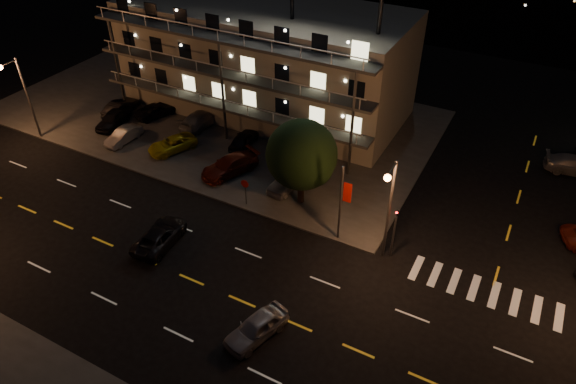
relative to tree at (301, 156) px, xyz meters
The scene contains 22 objects.
ground 11.83m from the tree, 93.11° to the right, with size 140.00×140.00×0.00m, color black.
curb_nw 17.69m from the tree, 148.27° to the left, with size 44.00×24.00×0.15m, color #353533.
motel 16.69m from the tree, 129.24° to the left, with size 28.00×13.80×18.10m.
streetlight_nw 26.78m from the tree, behind, with size 0.44×1.92×8.00m.
streetlight_nc 8.49m from the tree, 21.04° to the right, with size 0.44×1.92×8.00m.
signal_nw 8.95m from the tree, 16.44° to the right, with size 0.20×0.27×4.60m.
banner_north 5.26m from the tree, 29.85° to the right, with size 0.83×0.16×6.40m.
stop_sign 5.08m from the tree, 146.23° to the right, with size 0.91×0.11×2.61m.
tree is the anchor object (origin of this frame).
lot_car_0 22.14m from the tree, behind, with size 1.78×4.43×1.51m, color black.
lot_car_1 19.11m from the tree, behind, with size 1.36×3.90×1.29m, color gray.
lot_car_2 14.28m from the tree, behind, with size 2.06×4.47×1.24m, color gold.
lot_car_3 7.94m from the tree, behind, with size 2.13×5.24×1.52m, color #61190D.
lot_car_4 4.11m from the tree, 147.57° to the left, with size 1.72×4.28×1.46m, color gray.
lot_car_5 23.50m from the tree, 169.17° to the left, with size 1.54×4.43×1.46m, color black.
lot_car_6 20.62m from the tree, 163.36° to the left, with size 2.07×4.50×1.25m, color black.
lot_car_7 15.87m from the tree, 155.87° to the left, with size 2.12×5.21×1.51m, color gray.
lot_car_8 10.40m from the tree, 149.52° to the left, with size 1.61×3.99×1.36m, color black.
lot_car_9 7.62m from the tree, 126.93° to the left, with size 1.34×3.83×1.26m, color #61190D.
side_car_2 24.48m from the tree, 38.15° to the left, with size 2.07×5.09×1.48m, color gray.
road_car_east 13.78m from the tree, 74.26° to the right, with size 1.71×4.25×1.45m, color gray.
road_car_west 11.89m from the tree, 126.53° to the right, with size 2.26×4.90×1.36m, color black.
Camera 1 is at (15.02, -18.11, 25.36)m, focal length 32.00 mm.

